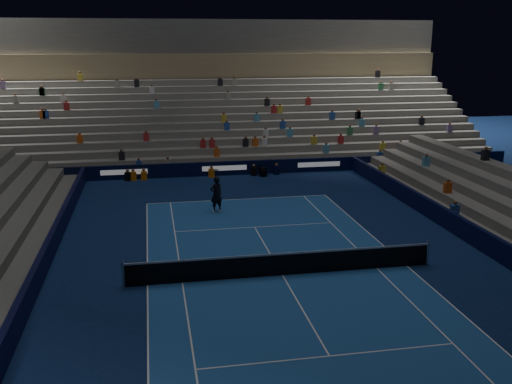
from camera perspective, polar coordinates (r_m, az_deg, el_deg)
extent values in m
plane|color=#0B1D47|center=(24.05, 2.63, -8.23)|extent=(90.00, 90.00, 0.00)
cube|color=#1B4D96|center=(24.05, 2.63, -8.22)|extent=(10.97, 23.77, 0.01)
cube|color=black|center=(41.33, -3.16, 2.35)|extent=(44.00, 0.25, 1.00)
cube|color=black|center=(27.61, 22.74, -5.21)|extent=(0.25, 37.00, 1.00)
cube|color=black|center=(23.76, -21.05, -8.26)|extent=(0.25, 37.00, 1.00)
cube|color=slate|center=(42.36, -3.33, 2.31)|extent=(44.00, 1.00, 0.50)
cube|color=slate|center=(43.27, -3.50, 2.91)|extent=(44.00, 1.00, 1.00)
cube|color=slate|center=(44.20, -3.67, 3.49)|extent=(44.00, 1.00, 1.50)
cube|color=slate|center=(45.12, -3.83, 4.05)|extent=(44.00, 1.00, 2.00)
cube|color=slate|center=(46.06, -3.98, 4.58)|extent=(44.00, 1.00, 2.50)
cube|color=slate|center=(46.99, -4.13, 5.10)|extent=(44.00, 1.00, 3.00)
cube|color=slate|center=(47.93, -4.27, 5.59)|extent=(44.00, 1.00, 3.50)
cube|color=slate|center=(48.87, -4.41, 6.06)|extent=(44.00, 1.00, 4.00)
cube|color=slate|center=(49.82, -4.54, 6.52)|extent=(44.00, 1.00, 4.50)
cube|color=slate|center=(50.77, -4.67, 6.95)|extent=(44.00, 1.00, 5.00)
cube|color=slate|center=(51.72, -4.79, 7.38)|extent=(44.00, 1.00, 5.50)
cube|color=slate|center=(52.68, -4.91, 7.78)|extent=(44.00, 1.00, 6.00)
cube|color=#8D7A57|center=(53.43, -5.13, 12.29)|extent=(44.00, 0.60, 2.20)
cube|color=#4F4F4C|center=(54.78, -5.34, 15.07)|extent=(44.00, 2.40, 3.00)
cube|color=#61625D|center=(24.02, -22.89, -8.84)|extent=(1.00, 37.00, 0.50)
cylinder|color=#B2B2B7|center=(23.33, -13.00, -7.91)|extent=(0.10, 0.10, 1.10)
cylinder|color=#B2B2B7|center=(25.98, 16.61, -5.77)|extent=(0.10, 0.10, 1.10)
cube|color=black|center=(23.88, 2.65, -7.24)|extent=(12.80, 0.03, 0.90)
cube|color=white|center=(23.70, 2.66, -6.14)|extent=(12.80, 0.04, 0.08)
imported|color=black|center=(32.36, -3.95, -0.24)|extent=(0.88, 0.75, 2.05)
cube|color=black|center=(41.08, 0.69, 2.02)|extent=(0.51, 0.61, 0.62)
cylinder|color=black|center=(40.60, 0.81, 2.14)|extent=(0.19, 0.36, 0.16)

